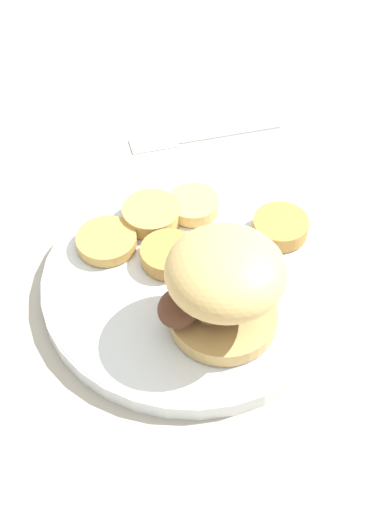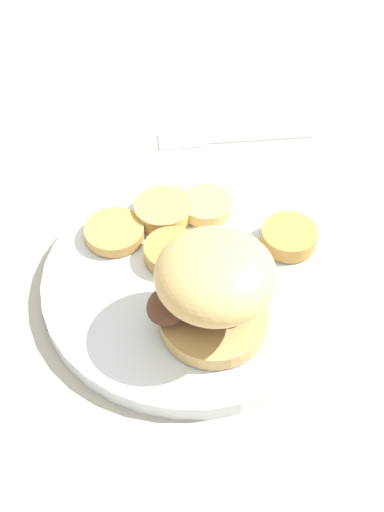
# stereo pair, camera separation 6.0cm
# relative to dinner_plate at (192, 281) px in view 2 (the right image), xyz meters

# --- Properties ---
(ground_plane) EXTENTS (4.00, 4.00, 0.00)m
(ground_plane) POSITION_rel_dinner_plate_xyz_m (0.00, 0.00, -0.01)
(ground_plane) COLOR #B2A899
(dinner_plate) EXTENTS (0.26, 0.26, 0.02)m
(dinner_plate) POSITION_rel_dinner_plate_xyz_m (0.00, 0.00, 0.00)
(dinner_plate) COLOR white
(dinner_plate) RESTS_ON ground_plane
(sandwich) EXTENTS (0.09, 0.11, 0.09)m
(sandwich) POSITION_rel_dinner_plate_xyz_m (-0.05, -0.02, 0.05)
(sandwich) COLOR tan
(sandwich) RESTS_ON dinner_plate
(potato_round_0) EXTENTS (0.05, 0.05, 0.01)m
(potato_round_0) POSITION_rel_dinner_plate_xyz_m (0.08, -0.01, 0.01)
(potato_round_0) COLOR #DBB766
(potato_round_0) RESTS_ON dinner_plate
(potato_round_1) EXTENTS (0.05, 0.05, 0.02)m
(potato_round_1) POSITION_rel_dinner_plate_xyz_m (0.05, -0.08, 0.02)
(potato_round_1) COLOR #BC8942
(potato_round_1) RESTS_ON dinner_plate
(potato_round_2) EXTENTS (0.05, 0.05, 0.01)m
(potato_round_2) POSITION_rel_dinner_plate_xyz_m (0.04, 0.07, 0.01)
(potato_round_2) COLOR tan
(potato_round_2) RESTS_ON dinner_plate
(potato_round_3) EXTENTS (0.05, 0.05, 0.01)m
(potato_round_3) POSITION_rel_dinner_plate_xyz_m (0.02, 0.02, 0.01)
(potato_round_3) COLOR #BC8942
(potato_round_3) RESTS_ON dinner_plate
(potato_round_4) EXTENTS (0.05, 0.05, 0.02)m
(potato_round_4) POSITION_rel_dinner_plate_xyz_m (0.07, 0.03, 0.02)
(potato_round_4) COLOR tan
(potato_round_4) RESTS_ON dinner_plate
(fork) EXTENTS (0.05, 0.17, 0.00)m
(fork) POSITION_rel_dinner_plate_xyz_m (0.21, -0.02, -0.01)
(fork) COLOR silver
(fork) RESTS_ON ground_plane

